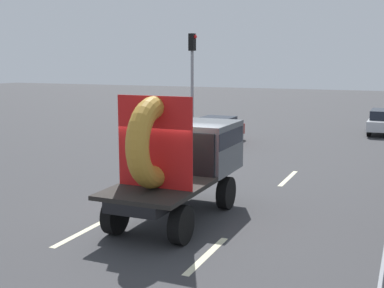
% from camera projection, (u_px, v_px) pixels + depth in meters
% --- Properties ---
extents(ground_plane, '(120.00, 120.00, 0.00)m').
position_uv_depth(ground_plane, '(164.00, 218.00, 13.02)').
color(ground_plane, '#38383A').
extents(flatbed_truck, '(2.02, 4.79, 3.24)m').
position_uv_depth(flatbed_truck, '(184.00, 154.00, 13.14)').
color(flatbed_truck, black).
rests_on(flatbed_truck, ground_plane).
extents(distant_sedan, '(1.71, 3.98, 1.30)m').
position_uv_depth(distant_sedan, '(215.00, 130.00, 24.37)').
color(distant_sedan, black).
rests_on(distant_sedan, ground_plane).
extents(traffic_light, '(0.42, 0.36, 5.42)m').
position_uv_depth(traffic_light, '(192.00, 69.00, 26.92)').
color(traffic_light, gray).
rests_on(traffic_light, ground_plane).
extents(lane_dash_left_near, '(0.16, 2.48, 0.01)m').
position_uv_depth(lane_dash_left_near, '(85.00, 230.00, 12.07)').
color(lane_dash_left_near, beige).
rests_on(lane_dash_left_near, ground_plane).
extents(lane_dash_left_far, '(0.16, 2.55, 0.01)m').
position_uv_depth(lane_dash_left_far, '(204.00, 169.00, 18.92)').
color(lane_dash_left_far, beige).
rests_on(lane_dash_left_far, ground_plane).
extents(lane_dash_right_near, '(0.16, 2.22, 0.01)m').
position_uv_depth(lane_dash_right_near, '(207.00, 255.00, 10.54)').
color(lane_dash_right_near, beige).
rests_on(lane_dash_right_near, ground_plane).
extents(lane_dash_right_far, '(0.16, 2.42, 0.01)m').
position_uv_depth(lane_dash_right_far, '(288.00, 178.00, 17.40)').
color(lane_dash_right_far, beige).
rests_on(lane_dash_right_far, ground_plane).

